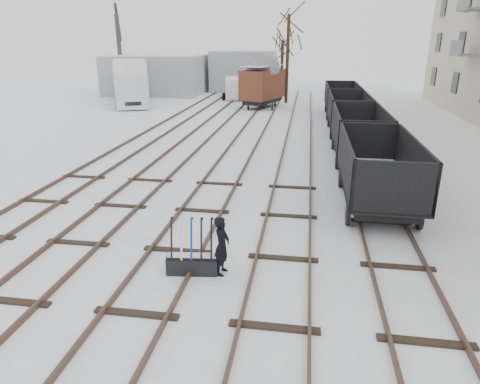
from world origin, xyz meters
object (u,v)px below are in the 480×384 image
object	(u,v)px
freight_wagon_a	(377,180)
ground_frame	(193,263)
panel_van	(236,88)
lorry	(131,82)
box_van_wagon	(262,83)
crane	(122,71)
worker	(222,246)

from	to	relation	value
freight_wagon_a	ground_frame	bearing A→B (deg)	-132.95
freight_wagon_a	panel_van	xyz separation A→B (m)	(-9.79, 28.37, 0.13)
ground_frame	panel_van	world-z (taller)	panel_van
lorry	panel_van	size ratio (longest dim) A/B	1.82
freight_wagon_a	panel_van	bearing A→B (deg)	109.05
ground_frame	box_van_wagon	xyz separation A→B (m)	(-1.26, 28.39, 1.78)
crane	panel_van	bearing A→B (deg)	-29.70
ground_frame	freight_wagon_a	world-z (taller)	freight_wagon_a
worker	lorry	xyz separation A→B (m)	(-14.04, 28.37, 1.22)
ground_frame	box_van_wagon	size ratio (longest dim) A/B	0.29
lorry	crane	bearing A→B (deg)	95.11
box_van_wagon	freight_wagon_a	bearing A→B (deg)	-53.94
box_van_wagon	panel_van	bearing A→B (deg)	140.36
panel_van	worker	bearing A→B (deg)	-91.30
worker	freight_wagon_a	distance (m)	7.14
worker	box_van_wagon	size ratio (longest dim) A/B	0.30
ground_frame	lorry	size ratio (longest dim) A/B	0.17
box_van_wagon	lorry	distance (m)	12.03
box_van_wagon	lorry	bearing A→B (deg)	-160.32
panel_van	crane	distance (m)	13.00
crane	worker	bearing A→B (deg)	-84.18
lorry	box_van_wagon	bearing A→B (deg)	-23.52
worker	lorry	world-z (taller)	lorry
box_van_wagon	lorry	size ratio (longest dim) A/B	0.58
worker	crane	distance (m)	40.21
freight_wagon_a	lorry	bearing A→B (deg)	129.08
crane	box_van_wagon	bearing A→B (deg)	-46.23
lorry	crane	distance (m)	8.53
ground_frame	worker	xyz separation A→B (m)	(0.75, 0.10, 0.49)
ground_frame	freight_wagon_a	xyz separation A→B (m)	(5.25, 5.64, 0.65)
ground_frame	crane	bearing A→B (deg)	109.08
worker	panel_van	bearing A→B (deg)	15.87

